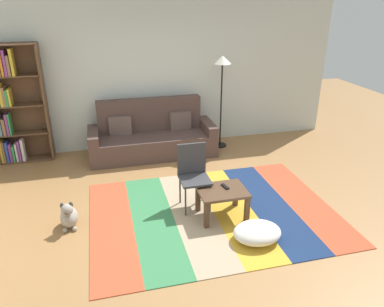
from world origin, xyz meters
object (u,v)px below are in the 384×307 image
object	(u,v)px
coffee_table	(222,195)
tv_remote	(225,187)
pouf	(257,232)
standing_lamp	(222,72)
couch	(152,137)
folding_chair	(193,171)
dog	(69,216)
bookshelf	(11,105)

from	to	relation	value
coffee_table	tv_remote	bearing A→B (deg)	44.82
pouf	standing_lamp	distance (m)	3.32
standing_lamp	tv_remote	bearing A→B (deg)	-106.75
couch	folding_chair	size ratio (longest dim) A/B	2.51
tv_remote	couch	bearing A→B (deg)	93.38
coffee_table	dog	world-z (taller)	coffee_table
pouf	bookshelf	bearing A→B (deg)	134.41
couch	coffee_table	bearing A→B (deg)	-75.98
folding_chair	coffee_table	bearing A→B (deg)	-25.69
pouf	standing_lamp	size ratio (longest dim) A/B	0.34
tv_remote	coffee_table	bearing A→B (deg)	-147.49
coffee_table	dog	bearing A→B (deg)	172.93
bookshelf	standing_lamp	xyz separation A→B (m)	(3.66, -0.21, 0.43)
pouf	tv_remote	xyz separation A→B (m)	(-0.19, 0.67, 0.30)
pouf	folding_chair	xyz separation A→B (m)	(-0.54, 0.99, 0.42)
standing_lamp	coffee_table	bearing A→B (deg)	-107.61
dog	couch	bearing A→B (deg)	56.28
standing_lamp	tv_remote	xyz separation A→B (m)	(-0.70, -2.33, -1.03)
coffee_table	dog	size ratio (longest dim) A/B	1.57
dog	bookshelf	bearing A→B (deg)	111.73
couch	coffee_table	world-z (taller)	couch
couch	pouf	distance (m)	3.05
standing_lamp	folding_chair	bearing A→B (deg)	-117.71
bookshelf	coffee_table	xyz separation A→B (m)	(2.90, -2.60, -0.69)
coffee_table	pouf	bearing A→B (deg)	-68.15
pouf	folding_chair	distance (m)	1.21
pouf	standing_lamp	xyz separation A→B (m)	(0.51, 3.00, 1.33)
bookshelf	pouf	xyz separation A→B (m)	(3.15, -3.21, -0.90)
coffee_table	folding_chair	xyz separation A→B (m)	(-0.30, 0.38, 0.21)
bookshelf	dog	bearing A→B (deg)	-68.27
pouf	folding_chair	world-z (taller)	folding_chair
pouf	standing_lamp	world-z (taller)	standing_lamp
coffee_table	folding_chair	world-z (taller)	folding_chair
bookshelf	dog	distance (m)	2.68
standing_lamp	folding_chair	xyz separation A→B (m)	(-1.05, -2.00, -0.91)
dog	standing_lamp	size ratio (longest dim) A/B	0.23
coffee_table	folding_chair	distance (m)	0.53
pouf	dog	bearing A→B (deg)	158.80
couch	dog	xyz separation A→B (m)	(-1.38, -2.07, -0.18)
bookshelf	standing_lamp	world-z (taller)	bookshelf
couch	folding_chair	xyz separation A→B (m)	(0.28, -1.94, 0.20)
dog	standing_lamp	bearing A→B (deg)	38.22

